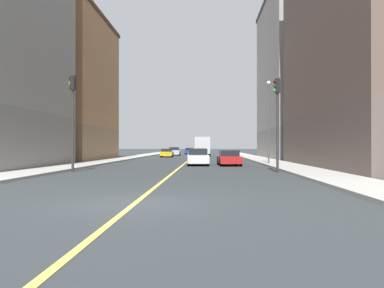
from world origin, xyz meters
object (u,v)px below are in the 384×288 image
building_right_midblock (65,88)px  car_white (198,157)px  street_lamp_left_near (269,113)px  car_teal (200,153)px  traffic_light_left_near (277,112)px  car_red (229,158)px  car_yellow (167,153)px  car_silver (174,151)px  building_left_near (374,46)px  car_blue (190,151)px  box_truck (203,146)px  traffic_light_right_near (73,110)px  building_left_mid (301,78)px

building_right_midblock → car_white: building_right_midblock is taller
street_lamp_left_near → car_teal: street_lamp_left_near is taller
traffic_light_left_near → car_red: size_ratio=1.39×
car_yellow → car_silver: bearing=88.2°
building_left_near → car_teal: building_left_near is taller
building_left_near → car_blue: bearing=107.9°
car_teal → car_red: (2.76, -21.17, -0.01)m
box_truck → car_silver: bearing=133.3°
street_lamp_left_near → car_red: street_lamp_left_near is taller
traffic_light_right_near → car_red: 13.80m
car_red → building_left_mid: bearing=60.1°
car_blue → traffic_light_right_near: bearing=-95.6°
car_blue → building_right_midblock: bearing=-111.5°
car_silver → traffic_light_left_near: bearing=-76.9°
car_teal → traffic_light_right_near: bearing=-104.5°
car_red → car_silver: 35.23m
street_lamp_left_near → box_truck: street_lamp_left_near is taller
traffic_light_right_near → street_lamp_left_near: 17.06m
traffic_light_right_near → car_silver: bearing=86.0°
traffic_light_left_near → car_yellow: (-10.25, 33.07, -3.17)m
building_left_near → traffic_light_right_near: bearing=-167.9°
building_left_mid → car_red: bearing=-119.9°
building_left_mid → car_teal: size_ratio=5.09×
car_blue → car_red: 44.60m
building_left_mid → car_red: size_ratio=4.97×
traffic_light_left_near → street_lamp_left_near: size_ratio=0.81×
building_left_mid → traffic_light_right_near: (-20.74, -26.46, -6.50)m
street_lamp_left_near → car_yellow: (-11.27, 23.23, -3.87)m
car_white → building_left_mid: bearing=53.9°
street_lamp_left_near → building_left_mid: bearing=67.7°
traffic_light_right_near → car_silver: 43.11m
car_blue → traffic_light_left_near: bearing=-81.7°
building_left_mid → car_silver: size_ratio=4.71×
traffic_light_right_near → car_yellow: 33.35m
car_silver → box_truck: size_ratio=0.56×
traffic_light_left_near → car_yellow: 34.77m
traffic_light_right_near → building_left_mid: bearing=51.9°
traffic_light_right_near → car_white: traffic_light_right_near is taller
car_blue → car_yellow: bearing=-97.3°
car_red → car_white: bearing=174.6°
building_right_midblock → street_lamp_left_near: (21.72, -10.04, -3.78)m
car_blue → car_yellow: size_ratio=0.87×
car_yellow → traffic_light_left_near: bearing=-72.8°
street_lamp_left_near → box_truck: (-6.03, 27.82, -2.90)m
building_left_near → building_left_mid: 22.05m
car_blue → car_white: size_ratio=0.93×
car_blue → car_white: car_white is taller
street_lamp_left_near → car_silver: street_lamp_left_near is taller
building_left_mid → car_yellow: size_ratio=4.51×
building_left_near → car_silver: bearing=114.8°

